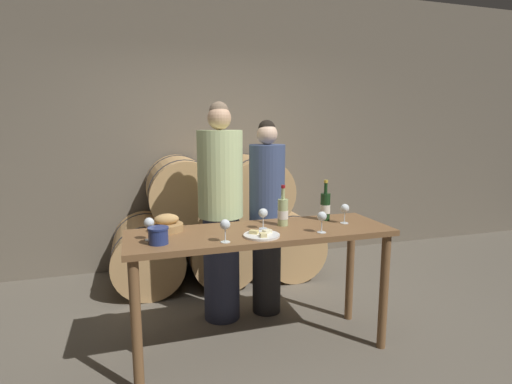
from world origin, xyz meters
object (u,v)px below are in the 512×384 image
person_right (267,216)px  wine_glass_right (322,217)px  blue_crock (158,235)px  tasting_table (261,248)px  wine_bottle_white (283,212)px  person_left (221,212)px  wine_glass_center (263,214)px  bread_basket (167,225)px  cheese_plate (262,235)px  wine_bottle_red (325,206)px  wine_glass_far_left (149,224)px  wine_glass_far_right (344,209)px  wine_glass_left (225,225)px

person_right → wine_glass_right: size_ratio=11.37×
blue_crock → tasting_table: bearing=9.5°
person_right → wine_bottle_white: person_right is taller
person_left → wine_glass_center: size_ratio=12.33×
person_left → bread_basket: person_left is taller
person_left → cheese_plate: bearing=-81.2°
wine_glass_right → cheese_plate: bearing=175.3°
wine_bottle_white → person_right: bearing=84.4°
blue_crock → bread_basket: 0.30m
tasting_table → wine_bottle_red: 0.63m
tasting_table → bread_basket: bearing=164.5°
wine_bottle_white → person_left: bearing=124.9°
blue_crock → wine_bottle_red: bearing=11.5°
wine_glass_far_left → tasting_table: bearing=1.5°
bread_basket → wine_bottle_white: bearing=-6.7°
wine_glass_far_left → wine_glass_far_right: same height
wine_glass_far_right → blue_crock: bearing=-174.8°
blue_crock → cheese_plate: bearing=-2.8°
blue_crock → wine_glass_far_right: size_ratio=0.88×
cheese_plate → wine_glass_right: (0.42, -0.03, 0.10)m
person_left → wine_glass_right: 0.94m
wine_glass_far_left → bread_basket: bearing=57.5°
tasting_table → wine_glass_left: bearing=-145.4°
bread_basket → wine_glass_right: size_ratio=1.53×
tasting_table → wine_glass_left: wine_glass_left is taller
person_right → wine_glass_right: bearing=-80.3°
blue_crock → wine_glass_center: wine_glass_center is taller
wine_glass_right → person_left: bearing=124.8°
person_right → wine_glass_center: bearing=-111.5°
wine_glass_left → wine_glass_far_right: size_ratio=1.00×
person_left → wine_bottle_white: person_left is taller
tasting_table → wine_glass_far_right: wine_glass_far_right is taller
wine_bottle_red → wine_bottle_white: bearing=-170.5°
tasting_table → wine_bottle_red: bearing=13.9°
wine_glass_far_left → wine_glass_right: size_ratio=1.00×
wine_glass_far_right → wine_bottle_red: bearing=123.3°
wine_glass_far_left → wine_glass_far_right: (1.40, 0.02, 0.00)m
tasting_table → wine_bottle_white: bearing=21.9°
blue_crock → wine_glass_far_right: (1.35, 0.12, 0.05)m
person_left → wine_glass_far_right: bearing=-35.4°
person_right → wine_glass_right: (0.13, -0.76, 0.16)m
bread_basket → wine_glass_far_left: bearing=-122.5°
wine_bottle_red → wine_glass_center: bearing=-168.5°
bread_basket → wine_glass_left: bearing=-49.7°
person_right → person_left: bearing=-180.0°
wine_bottle_red → wine_glass_center: wine_bottle_red is taller
person_left → person_right: (0.40, 0.00, -0.06)m
wine_bottle_white → cheese_plate: (-0.24, -0.23, -0.09)m
wine_bottle_red → blue_crock: bearing=-168.5°
blue_crock → wine_glass_center: (0.73, 0.15, 0.05)m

